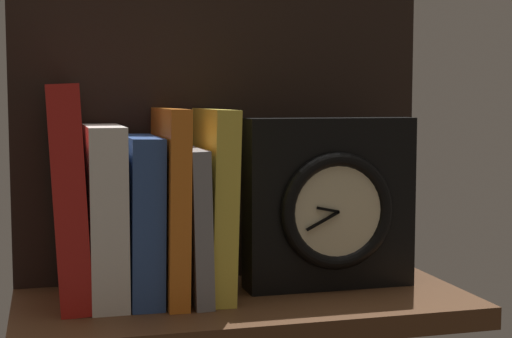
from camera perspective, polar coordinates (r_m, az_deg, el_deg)
name	(u,v)px	position (r cm, az deg, el deg)	size (l,w,h in cm)	color
ground_plane	(245,307)	(90.88, -0.80, -10.08)	(51.67, 23.53, 2.50)	#4C2D19
back_panel	(223,132)	(98.60, -2.43, 2.75)	(51.67, 1.20, 36.97)	black
book_red_requiem	(68,195)	(88.22, -13.58, -1.86)	(3.36, 13.47, 24.17)	red
book_white_catcher	(105,214)	(88.72, -10.98, -3.23)	(3.99, 13.81, 19.68)	silver
book_blue_modern	(142,218)	(89.19, -8.36, -3.55)	(3.53, 13.94, 18.45)	#2D4C8E
book_orange_pandolfini	(169,203)	(89.40, -6.34, -2.50)	(2.25, 15.83, 21.55)	orange
book_gray_chess	(191,221)	(90.12, -4.80, -3.85)	(2.00, 15.82, 17.13)	gray
book_yellow_seinlanguage	(213,202)	(90.32, -3.15, -2.43)	(2.72, 14.57, 21.45)	gold
framed_clock	(330,204)	(93.38, 5.45, -2.58)	(20.39, 6.13, 20.39)	black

